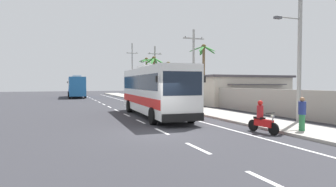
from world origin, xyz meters
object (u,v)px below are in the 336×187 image
utility_pole_distant (132,69)px  palm_third (154,69)px  utility_pole_far (154,71)px  roadside_building (236,90)px  motorcycle_beside_bus (262,120)px  pedestrian_near_kerb (302,113)px  coach_bus_foreground (154,90)px  palm_second (204,63)px  coach_bus_far_lane (76,86)px  palm_fourth (168,73)px  utility_pole_nearest (299,46)px  palm_nearest (146,69)px  utility_pole_mid (194,66)px

utility_pole_distant → palm_third: size_ratio=1.64×
utility_pole_far → roadside_building: utility_pole_far is taller
motorcycle_beside_bus → palm_third: palm_third is taller
motorcycle_beside_bus → pedestrian_near_kerb: pedestrian_near_kerb is taller
utility_pole_distant → utility_pole_far: bearing=-89.9°
coach_bus_foreground → roadside_building: coach_bus_foreground is taller
pedestrian_near_kerb → motorcycle_beside_bus: bearing=-125.0°
palm_second → coach_bus_far_lane: bearing=119.9°
utility_pole_distant → palm_fourth: (0.28, -19.03, -1.44)m
motorcycle_beside_bus → pedestrian_near_kerb: (1.71, -0.86, 0.35)m
pedestrian_near_kerb → utility_pole_distant: 44.53m
coach_bus_foreground → coach_bus_far_lane: size_ratio=1.07×
pedestrian_near_kerb → palm_fourth: bearing=165.5°
coach_bus_far_lane → utility_pole_distant: (10.69, 2.72, 3.40)m
coach_bus_far_lane → palm_fourth: palm_fourth is taller
coach_bus_far_lane → roadside_building: size_ratio=1.03×
coach_bus_foreground → utility_pole_distant: size_ratio=1.15×
coach_bus_foreground → utility_pole_far: utility_pole_far is taller
pedestrian_near_kerb → utility_pole_far: bearing=167.0°
coach_bus_foreground → utility_pole_distant: (6.92, 34.68, 3.37)m
coach_bus_foreground → utility_pole_nearest: bearing=-44.2°
palm_nearest → palm_third: palm_nearest is taller
utility_pole_nearest → palm_fourth: bearing=89.6°
coach_bus_foreground → coach_bus_far_lane: (-3.77, 31.96, -0.03)m
pedestrian_near_kerb → palm_third: 28.06m
utility_pole_distant → palm_nearest: utility_pole_distant is taller
coach_bus_far_lane → roadside_building: bearing=-53.4°
pedestrian_near_kerb → utility_pole_distant: bearing=168.4°
pedestrian_near_kerb → utility_pole_mid: bearing=163.9°
utility_pole_mid → palm_second: (2.49, 2.38, 0.52)m
utility_pole_far → utility_pole_distant: bearing=90.1°
palm_third → palm_nearest: bearing=81.8°
utility_pole_far → roadside_building: 13.91m
coach_bus_far_lane → pedestrian_near_kerb: 42.35m
coach_bus_far_lane → motorcycle_beside_bus: size_ratio=5.74×
coach_bus_foreground → palm_nearest: size_ratio=1.77×
pedestrian_near_kerb → palm_second: 19.89m
motorcycle_beside_bus → utility_pole_nearest: (4.24, 1.87, 4.08)m
palm_second → palm_fourth: 6.66m
utility_pole_mid → roadside_building: utility_pole_mid is taller
coach_bus_foreground → roadside_building: bearing=33.3°
utility_pole_far → palm_second: (2.29, -11.46, 0.50)m
palm_nearest → palm_second: 16.17m
palm_nearest → pedestrian_near_kerb: bearing=-94.2°
utility_pole_far → palm_third: (-0.92, -2.60, 0.15)m
palm_second → motorcycle_beside_bus: bearing=-109.6°
coach_bus_foreground → palm_fourth: (7.20, 15.65, 1.92)m
palm_nearest → palm_second: palm_second is taller
coach_bus_foreground → pedestrian_near_kerb: bearing=-64.8°
motorcycle_beside_bus → palm_nearest: palm_nearest is taller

